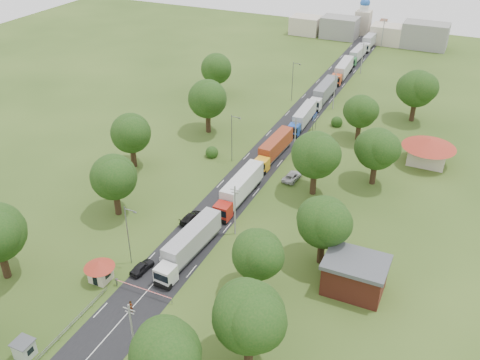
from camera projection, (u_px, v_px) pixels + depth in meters
The scene contains 48 objects.
ground at pixel (224, 204), 93.40m from camera, with size 260.00×260.00×0.00m, color #2E4717.
road at pixel (267, 156), 109.04m from camera, with size 8.00×200.00×0.04m, color black.
boom_barrier at pixel (135, 287), 73.88m from camera, with size 9.22×0.35×1.18m.
guard_booth at pixel (100, 268), 75.32m from camera, with size 4.40×4.40×3.45m.
kiosk at pixel (24, 349), 63.99m from camera, with size 2.30×2.30×2.41m.
guard_rail at pixel (67, 333), 67.81m from camera, with size 0.10×17.00×1.70m, color slate, non-canonical shape.
info_sign at pixel (315, 119), 117.38m from camera, with size 0.12×3.10×4.10m.
pole_0 at pixel (132, 332), 61.66m from camera, with size 1.60×0.24×9.00m.
pole_1 at pixel (235, 210), 83.57m from camera, with size 1.60×0.24×9.00m.
pole_2 at pixel (295, 138), 105.47m from camera, with size 1.60×0.24×9.00m.
pole_3 at pixel (334, 91), 127.37m from camera, with size 1.60×0.24×9.00m.
pole_4 at pixel (362, 58), 149.27m from camera, with size 1.60×0.24×9.00m.
pole_5 at pixel (383, 33), 171.17m from camera, with size 1.60×0.24×9.00m.
lamp_0 at pixel (129, 233), 76.84m from camera, with size 2.03×0.22×10.00m.
lamp_1 at pixel (232, 136), 104.22m from camera, with size 2.03×0.22×10.00m.
lamp_2 at pixel (293, 79), 131.60m from camera, with size 2.03×0.22×10.00m.
tree_0 at pixel (166, 353), 55.82m from camera, with size 8.80×8.80×11.07m.
tree_1 at pixel (249, 316), 59.62m from camera, with size 9.60×9.60×12.05m.
tree_2 at pixel (258, 254), 71.06m from camera, with size 8.00×8.00×10.10m.
tree_3 at pixel (324, 221), 76.42m from camera, with size 8.80×8.80×11.07m.
tree_4 at pixel (316, 154), 92.70m from camera, with size 9.60×9.60×12.05m.
tree_5 at pixel (377, 148), 96.04m from camera, with size 8.80×8.80×11.07m.
tree_6 at pixel (361, 111), 112.15m from camera, with size 8.00×8.00×10.10m.
tree_7 at pixel (417, 88), 120.05m from camera, with size 9.60×9.60×12.05m.
tree_10 at pixel (114, 176), 87.40m from camera, with size 8.80×8.80×11.07m.
tree_11 at pixel (131, 133), 101.64m from camera, with size 8.80×8.80×11.07m.
tree_12 at pixel (208, 98), 114.82m from camera, with size 9.60×9.60×12.05m.
tree_13 at pixel (216, 68), 133.64m from camera, with size 8.80×8.80×11.07m.
house_brick at pixel (355, 275), 73.35m from camera, with size 8.60×6.60×5.20m.
house_cream at pixel (429, 147), 104.26m from camera, with size 10.08×10.08×5.80m.
distant_town at pixel (371, 31), 177.42m from camera, with size 52.00×8.00×8.00m.
church at pixel (363, 18), 184.38m from camera, with size 5.00×5.00×12.30m.
truck_0 at pixel (189, 244), 79.84m from camera, with size 3.51×15.67×4.33m.
truck_1 at pixel (240, 189), 93.51m from camera, with size 2.87×15.64×4.33m.
truck_2 at pixel (274, 148), 107.17m from camera, with size 3.02×14.77×4.08m.
truck_3 at pixel (303, 117), 120.61m from camera, with size 2.74×13.96×3.86m.
truck_4 at pixel (324, 92), 133.02m from camera, with size 2.76×15.75×4.37m.
truck_5 at pixel (343, 70), 147.65m from camera, with size 3.15×15.33×4.24m.
truck_6 at pixel (357, 54), 160.62m from camera, with size 2.69×13.56×3.75m.
truck_7 at pixel (370, 40), 172.62m from camera, with size 3.15×15.09×4.17m.
truck_8 at pixel (381, 28), 186.48m from camera, with size 2.65×13.62×3.77m.
car_lane_front at pixel (142, 267), 77.77m from camera, with size 1.68×4.19×1.43m, color black.
car_lane_mid at pixel (170, 253), 80.70m from camera, with size 1.47×4.20×1.38m, color #ADAEB5.
car_lane_rear at pixel (191, 218), 88.66m from camera, with size 1.99×4.89×1.42m, color black.
car_verge_near at pixel (292, 177), 100.34m from camera, with size 2.32×5.04×1.40m, color silver.
car_verge_far at pixel (320, 139), 114.20m from camera, with size 1.56×3.89×1.32m, color slate.
pedestrian_near at pixel (131, 307), 70.54m from camera, with size 0.65×0.42×1.77m, color gray.
pedestrian_booth at pixel (104, 280), 75.14m from camera, with size 0.77×0.60×1.59m, color gray.
Camera 1 is at (35.17, -69.88, 51.27)m, focal length 40.00 mm.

